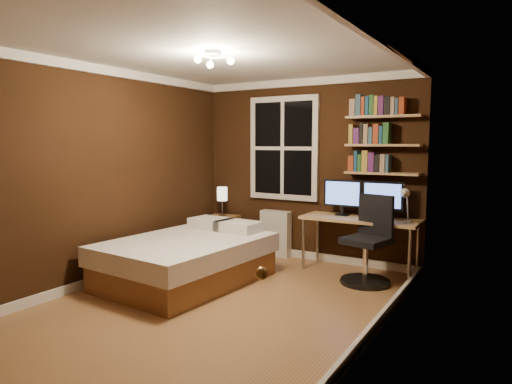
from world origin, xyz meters
The scene contains 24 objects.
floor centered at (0.00, 0.00, 0.00)m, with size 4.20×4.20×0.00m, color brown.
wall_back centered at (0.00, 2.10, 1.25)m, with size 3.20×0.04×2.50m, color black.
wall_left centered at (-1.60, 0.00, 1.25)m, with size 0.04×4.20×2.50m, color black.
wall_right centered at (1.60, 0.00, 1.25)m, with size 0.04×4.20×2.50m, color black.
ceiling centered at (0.00, 0.00, 2.50)m, with size 3.20×4.20×0.02m, color white.
window centered at (-0.35, 2.06, 1.55)m, with size 1.06×0.06×1.46m, color silver.
door centered at (1.59, -1.55, 1.02)m, with size 0.03×0.82×2.05m, color black, non-canonical shape.
door_knob centered at (1.55, -1.85, 1.00)m, with size 0.06×0.06×0.06m, color #B49141.
ceiling_fixture centered at (0.00, -0.10, 2.40)m, with size 0.44×0.44×0.18m, color beige, non-canonical shape.
bookshelf_lower centered at (1.08, 1.98, 1.25)m, with size 0.92×0.22×0.03m, color tan.
books_row_lower centered at (1.08, 1.98, 1.38)m, with size 0.48×0.16×0.23m, color #99381B, non-canonical shape.
bookshelf_middle centered at (1.08, 1.98, 1.60)m, with size 0.92×0.22×0.03m, color tan.
books_row_middle centered at (1.08, 1.98, 1.73)m, with size 0.48×0.16×0.23m, color navy, non-canonical shape.
bookshelf_upper centered at (1.08, 1.98, 1.95)m, with size 0.92×0.22×0.03m, color tan.
books_row_upper centered at (1.08, 1.98, 2.08)m, with size 0.66×0.16×0.23m, color #285D2F, non-canonical shape.
bed centered at (-0.72, 0.36, 0.28)m, with size 1.51×2.00×0.65m.
nightstand centered at (-1.23, 1.80, 0.27)m, with size 0.43×0.43×0.54m, color brown.
bedside_lamp centered at (-1.23, 1.80, 0.76)m, with size 0.15×0.15×0.43m, color white, non-canonical shape.
radiator centered at (-0.43, 1.98, 0.33)m, with size 0.44×0.15×0.66m, color beige.
desk centered at (0.87, 1.81, 0.63)m, with size 1.45×0.55×0.69m.
monitor_left centered at (0.61, 1.88, 0.92)m, with size 0.50×0.12×0.47m, color black, non-canonical shape.
monitor_right centered at (1.12, 1.88, 0.92)m, with size 0.50×0.12×0.47m, color black, non-canonical shape.
desk_lamp centered at (1.45, 1.67, 0.91)m, with size 0.14×0.32×0.44m, color silver, non-canonical shape.
office_chair centered at (1.10, 1.41, 0.39)m, with size 0.56×0.56×1.03m.
Camera 1 is at (2.63, -3.72, 1.63)m, focal length 32.00 mm.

